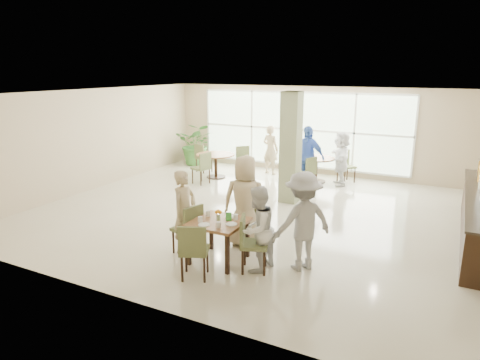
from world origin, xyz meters
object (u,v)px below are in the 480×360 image
at_px(teen_far, 245,201).
at_px(adult_standing, 270,150).
at_px(main_table, 219,226).
at_px(round_table_right, 316,163).
at_px(adult_b, 341,158).
at_px(adult_a, 307,157).
at_px(teen_right, 257,229).
at_px(teen_left, 185,211).
at_px(teen_standing, 303,221).
at_px(potted_plant, 196,144).
at_px(round_table_left, 216,159).

distance_m(teen_far, adult_standing, 5.89).
height_order(main_table, round_table_right, same).
bearing_deg(adult_b, adult_a, -64.02).
relative_size(teen_far, teen_right, 1.20).
bearing_deg(main_table, teen_right, -0.06).
bearing_deg(round_table_right, adult_b, -1.91).
relative_size(teen_left, teen_standing, 0.91).
distance_m(teen_left, adult_b, 6.17).
distance_m(potted_plant, teen_far, 7.42).
xyz_separation_m(round_table_right, teen_right, (0.90, -6.14, 0.16)).
bearing_deg(teen_standing, teen_far, -70.36).
bearing_deg(round_table_right, teen_far, -87.40).
bearing_deg(main_table, round_table_right, 91.37).
xyz_separation_m(round_table_left, teen_right, (3.86, -5.23, 0.14)).
relative_size(teen_right, adult_a, 0.82).
bearing_deg(teen_left, teen_right, -89.68).
bearing_deg(round_table_right, teen_standing, -74.91).
height_order(potted_plant, adult_standing, adult_standing).
relative_size(round_table_right, adult_standing, 0.69).
height_order(round_table_left, teen_right, teen_right).
height_order(main_table, teen_far, teen_far).
distance_m(round_table_left, adult_b, 3.82).
distance_m(teen_standing, adult_b, 5.77).
bearing_deg(teen_left, teen_standing, -78.21).
bearing_deg(main_table, teen_standing, 15.75).
distance_m(teen_far, teen_right, 1.10).
bearing_deg(round_table_left, adult_b, 13.43).
relative_size(teen_left, teen_far, 0.88).
relative_size(main_table, round_table_left, 0.76).
relative_size(teen_standing, adult_standing, 1.07).
distance_m(main_table, teen_left, 0.80).
relative_size(potted_plant, teen_standing, 0.88).
height_order(teen_left, teen_right, teen_left).
bearing_deg(teen_far, adult_b, -111.95).
relative_size(teen_right, adult_b, 0.93).
bearing_deg(adult_b, teen_far, -25.54).
height_order(potted_plant, teen_far, teen_far).
xyz_separation_m(potted_plant, teen_far, (4.77, -5.68, 0.14)).
height_order(teen_right, adult_b, adult_b).
bearing_deg(round_table_left, teen_left, -65.53).
bearing_deg(adult_b, teen_left, -32.93).
bearing_deg(adult_standing, teen_left, 112.97).
distance_m(potted_plant, teen_left, 7.54).
distance_m(adult_b, adult_standing, 2.40).
bearing_deg(teen_standing, round_table_right, -125.54).
bearing_deg(teen_far, adult_a, -102.97).
xyz_separation_m(round_table_left, teen_left, (2.33, -5.13, 0.18)).
distance_m(round_table_right, teen_standing, 5.95).
distance_m(round_table_left, teen_far, 5.42).
height_order(round_table_left, adult_b, adult_b).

